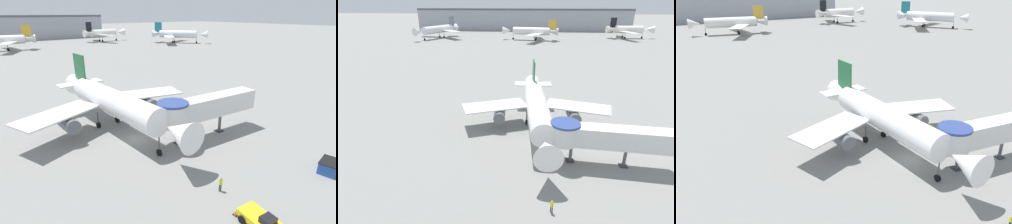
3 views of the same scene
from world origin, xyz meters
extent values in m
plane|color=gray|center=(0.00, 0.00, 0.00)|extent=(800.00, 800.00, 0.00)
cylinder|color=white|center=(-0.58, 4.49, 4.41)|extent=(4.96, 20.57, 3.68)
cone|color=white|center=(0.28, -9.17, 4.41)|extent=(3.93, 4.27, 3.68)
cone|color=white|center=(-1.31, 15.94, 4.41)|extent=(4.02, 5.74, 3.68)
cube|color=white|center=(-8.21, 6.36, 3.76)|extent=(12.28, 8.62, 0.22)
cube|color=white|center=(6.75, 7.31, 3.76)|extent=(12.15, 7.45, 0.22)
cube|color=#1E6638|center=(-1.29, 15.67, 7.72)|extent=(0.49, 3.90, 4.78)
cube|color=white|center=(-1.33, 16.22, 5.05)|extent=(7.85, 3.21, 0.18)
cylinder|color=#565960|center=(-7.24, 5.28, 2.50)|extent=(2.27, 4.01, 2.02)
cylinder|color=#565960|center=(5.92, 6.12, 2.50)|extent=(2.27, 4.01, 2.02)
cylinder|color=#4C4C51|center=(0.06, -5.62, 1.51)|extent=(0.18, 0.18, 2.12)
cylinder|color=black|center=(0.06, -5.62, 0.45)|extent=(0.32, 0.91, 0.90)
cylinder|color=#4C4C51|center=(-2.40, 6.93, 1.51)|extent=(0.22, 0.22, 2.12)
cylinder|color=black|center=(-2.40, 6.93, 0.45)|extent=(0.46, 0.92, 0.90)
cylinder|color=#4C4C51|center=(0.91, 7.14, 1.51)|extent=(0.22, 0.22, 2.12)
cylinder|color=black|center=(0.91, 7.14, 0.45)|extent=(0.46, 0.92, 0.90)
cube|color=silver|center=(10.03, -5.11, 4.41)|extent=(14.25, 3.68, 2.80)
cylinder|color=silver|center=(3.01, -4.57, 4.41)|extent=(3.90, 3.90, 2.80)
cylinder|color=navy|center=(3.01, -4.57, 5.96)|extent=(4.10, 4.10, 0.30)
cylinder|color=#56565B|center=(4.13, -4.65, 1.50)|extent=(0.44, 0.44, 3.01)
cube|color=#333338|center=(4.13, -4.65, 0.06)|extent=(1.10, 1.10, 0.12)
cylinder|color=#56565B|center=(11.43, -5.22, 1.50)|extent=(0.44, 0.44, 3.01)
cube|color=#333338|center=(11.43, -5.22, 0.06)|extent=(1.10, 1.10, 0.12)
cube|color=black|center=(9.65, 2.03, 0.02)|extent=(0.37, 0.37, 0.04)
cone|color=orange|center=(9.65, 2.03, 0.33)|extent=(0.25, 0.25, 0.58)
cylinder|color=white|center=(9.65, 2.03, 0.40)|extent=(0.14, 0.14, 0.07)
cube|color=#D1E019|center=(0.79, -14.91, 1.09)|extent=(0.35, 0.27, 0.62)
sphere|color=tan|center=(0.79, -14.91, 1.51)|extent=(0.21, 0.21, 0.21)
cylinder|color=white|center=(-1.95, 116.50, 4.95)|extent=(21.04, 6.81, 4.09)
cone|color=white|center=(-16.05, 118.39, 4.95)|extent=(5.01, 4.66, 4.09)
cone|color=white|center=(9.72, 114.93, 4.95)|extent=(6.63, 4.88, 4.09)
cube|color=white|center=(1.95, 124.94, 4.24)|extent=(7.39, 14.36, 0.22)
cube|color=white|center=(-0.42, 107.32, 4.24)|extent=(10.44, 14.50, 0.22)
cube|color=gold|center=(9.41, 114.97, 8.64)|extent=(4.07, 0.78, 5.32)
cube|color=white|center=(10.02, 114.89, 5.67)|extent=(4.06, 9.60, 0.18)
cylinder|color=#4C4C51|center=(-12.28, 117.88, 1.73)|extent=(0.18, 0.18, 2.35)
cylinder|color=black|center=(-12.28, 117.88, 0.55)|extent=(1.12, 0.40, 1.10)
cylinder|color=#4C4C51|center=(0.86, 117.98, 1.73)|extent=(0.22, 0.22, 2.35)
cylinder|color=black|center=(0.86, 117.98, 0.55)|extent=(1.14, 0.54, 1.10)
cylinder|color=#4C4C51|center=(0.37, 114.33, 1.73)|extent=(0.22, 0.22, 2.35)
cylinder|color=black|center=(0.37, 114.33, 0.55)|extent=(1.14, 0.54, 1.10)
cylinder|color=silver|center=(85.78, 93.97, 5.03)|extent=(16.87, 19.83, 4.17)
cone|color=silver|center=(95.03, 82.23, 5.03)|extent=(6.11, 6.18, 4.17)
cone|color=silver|center=(78.08, 103.74, 5.03)|extent=(7.14, 7.49, 4.17)
cube|color=silver|center=(76.19, 90.30, 4.30)|extent=(12.94, 15.75, 0.22)
cube|color=silver|center=(91.58, 102.43, 4.30)|extent=(16.29, 10.26, 0.22)
cube|color=#19707F|center=(78.27, 103.49, 8.78)|extent=(2.83, 3.50, 5.42)
cube|color=silver|center=(77.88, 103.98, 5.76)|extent=(10.09, 8.84, 0.18)
cylinder|color=#4C4C51|center=(92.59, 85.32, 1.75)|extent=(0.18, 0.18, 2.40)
cylinder|color=black|center=(92.59, 85.32, 0.55)|extent=(0.89, 1.02, 1.10)
cylinder|color=#4C4C51|center=(82.61, 94.96, 1.75)|extent=(0.22, 0.22, 2.40)
cylinder|color=black|center=(82.61, 94.96, 0.55)|extent=(1.00, 1.11, 1.10)
cylinder|color=#4C4C51|center=(85.55, 97.28, 1.75)|extent=(0.22, 0.22, 2.40)
cylinder|color=black|center=(85.55, 97.28, 0.55)|extent=(1.00, 1.11, 1.10)
cylinder|color=white|center=(54.86, 128.95, 5.08)|extent=(16.25, 4.86, 4.22)
cone|color=white|center=(66.91, 129.43, 5.08)|extent=(4.81, 4.40, 4.22)
cone|color=white|center=(45.35, 128.56, 5.08)|extent=(6.49, 4.47, 4.22)
cube|color=white|center=(52.76, 120.47, 4.35)|extent=(8.41, 13.27, 0.22)
cube|color=white|center=(52.09, 137.22, 4.35)|extent=(7.56, 13.25, 0.22)
cube|color=black|center=(45.66, 128.58, 8.88)|extent=(3.52, 0.38, 5.48)
cube|color=white|center=(45.03, 128.55, 5.82)|extent=(2.80, 8.62, 0.18)
cylinder|color=#4C4C51|center=(63.38, 129.29, 1.76)|extent=(0.18, 0.18, 2.43)
cylinder|color=black|center=(63.38, 129.29, 0.55)|extent=(1.11, 0.30, 1.10)
cylinder|color=#4C4C51|center=(52.93, 126.97, 1.76)|extent=(0.22, 0.22, 2.43)
cylinder|color=black|center=(52.93, 126.97, 0.55)|extent=(1.12, 0.44, 1.10)
cylinder|color=#4C4C51|center=(52.78, 130.76, 1.76)|extent=(0.22, 0.22, 2.43)
cylinder|color=black|center=(52.78, 130.76, 0.55)|extent=(1.12, 0.44, 1.10)
cube|color=#999EA8|center=(-8.67, 175.00, 7.07)|extent=(154.29, 27.47, 14.14)
camera|label=1|loc=(-16.48, -28.84, 16.61)|focal=28.00mm
camera|label=2|loc=(-2.16, -37.37, 21.62)|focal=28.00mm
camera|label=3|loc=(-25.12, -29.69, 22.71)|focal=35.00mm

